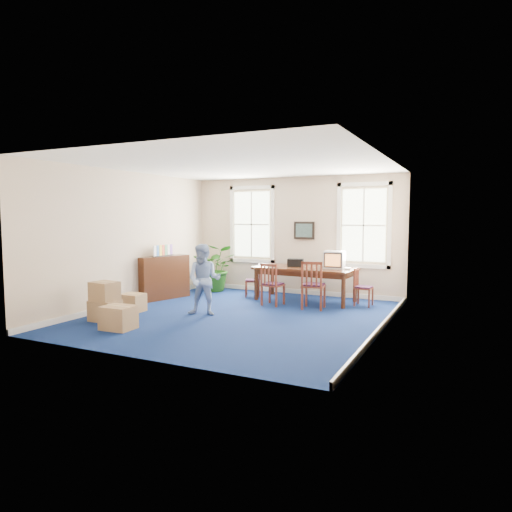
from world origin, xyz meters
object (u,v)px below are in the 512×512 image
at_px(chair_near_left, 273,284).
at_px(cardboard_boxes, 116,300).
at_px(conference_table, 305,284).
at_px(crt_tv, 335,260).
at_px(credenza, 163,277).
at_px(man, 204,280).
at_px(potted_plant, 216,268).

bearing_deg(chair_near_left, cardboard_boxes, 57.48).
distance_m(conference_table, crt_tv, 0.98).
relative_size(conference_table, credenza, 1.74).
distance_m(conference_table, credenza, 3.66).
bearing_deg(credenza, conference_table, 37.20).
height_order(conference_table, man, man).
height_order(chair_near_left, potted_plant, potted_plant).
bearing_deg(cardboard_boxes, potted_plant, 91.09).
xyz_separation_m(chair_near_left, credenza, (-2.90, -0.45, 0.05)).
distance_m(man, cardboard_boxes, 1.85).
bearing_deg(potted_plant, chair_near_left, -27.55).
relative_size(conference_table, potted_plant, 1.87).
relative_size(crt_tv, potted_plant, 0.39).
height_order(chair_near_left, cardboard_boxes, chair_near_left).
relative_size(chair_near_left, potted_plant, 0.76).
distance_m(potted_plant, cardboard_boxes, 4.11).
bearing_deg(credenza, potted_plant, 86.21).
distance_m(conference_table, chair_near_left, 1.00).
bearing_deg(man, crt_tv, 33.64).
relative_size(conference_table, crt_tv, 4.84).
bearing_deg(crt_tv, man, -134.79).
bearing_deg(chair_near_left, crt_tv, -139.06).
relative_size(man, cardboard_boxes, 1.04).
xyz_separation_m(conference_table, chair_near_left, (-0.51, -0.85, 0.08)).
distance_m(chair_near_left, man, 1.90).
bearing_deg(credenza, cardboard_boxes, -58.19).
relative_size(credenza, cardboard_boxes, 0.97).
bearing_deg(cardboard_boxes, credenza, 105.57).
bearing_deg(conference_table, potted_plant, 175.92).
bearing_deg(chair_near_left, man, 66.67).
xyz_separation_m(potted_plant, cardboard_boxes, (0.08, -4.10, -0.25)).
distance_m(man, potted_plant, 3.19).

